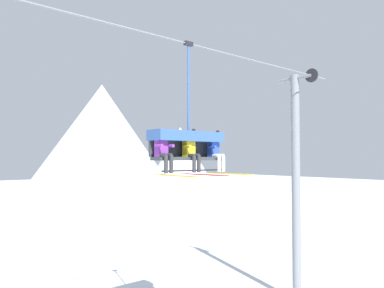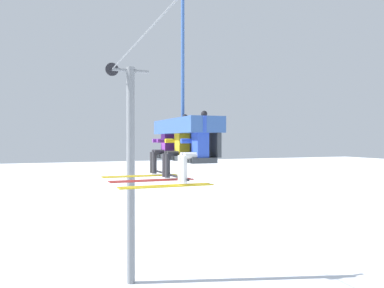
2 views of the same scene
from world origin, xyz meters
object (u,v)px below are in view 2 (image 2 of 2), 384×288
at_px(skier_yellow, 176,146).
at_px(chairlift_chair, 186,132).
at_px(lift_tower_near, 130,170).
at_px(skier_purple, 162,147).
at_px(skier_blue, 194,147).

bearing_deg(skier_yellow, chairlift_chair, 90.89).
bearing_deg(chairlift_chair, lift_tower_near, 175.44).
relative_size(lift_tower_near, skier_purple, 5.63).
xyz_separation_m(skier_purple, skier_blue, (1.96, 0.01, 0.02)).
bearing_deg(chairlift_chair, skier_purple, -167.32).
distance_m(lift_tower_near, skier_yellow, 9.04).
xyz_separation_m(lift_tower_near, chairlift_chair, (8.91, -0.71, 1.49)).
relative_size(lift_tower_near, skier_blue, 5.63).
bearing_deg(lift_tower_near, skier_yellow, -5.92).
height_order(skier_yellow, skier_blue, same).
height_order(lift_tower_near, chairlift_chair, lift_tower_near).
distance_m(lift_tower_near, skier_blue, 10.01).
bearing_deg(lift_tower_near, skier_purple, -6.70).
xyz_separation_m(chairlift_chair, skier_purple, (-0.98, -0.22, -0.32)).
height_order(skier_purple, skier_blue, skier_blue).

